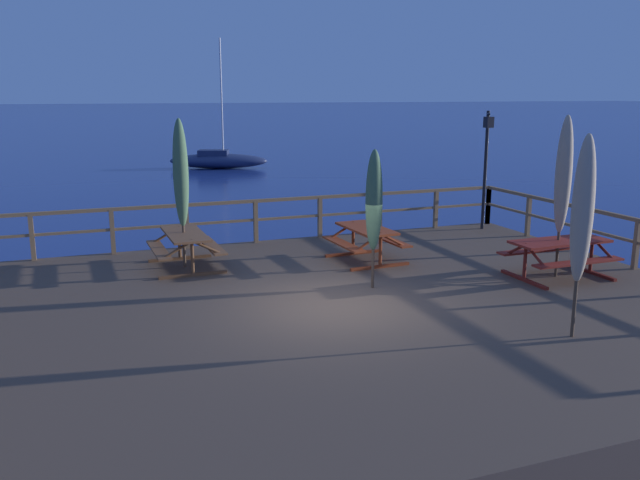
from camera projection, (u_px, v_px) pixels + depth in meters
ground_plane at (336, 351)px, 11.88m from camera, size 600.00×600.00×0.00m
wooden_deck at (336, 328)px, 11.78m from camera, size 13.98×10.95×0.87m
railing_waterside_far at (256, 213)px, 16.39m from camera, size 13.78×0.10×1.09m
railing_side_right at (637, 235)px, 13.90m from camera, size 0.10×10.75×1.09m
picnic_table_mid_centre at (366, 237)px, 14.61m from camera, size 1.47×1.73×0.78m
picnic_table_mid_right at (559, 250)px, 13.33m from camera, size 2.02×1.40×0.78m
picnic_table_mid_left at (185, 242)px, 14.05m from camera, size 1.43×1.87×0.78m
patio_umbrella_short_front at (374, 201)px, 12.34m from camera, size 0.32×0.32×2.65m
patio_umbrella_tall_mid_right at (563, 176)px, 13.03m from camera, size 0.32×0.32×3.25m
patio_umbrella_short_back at (181, 174)px, 13.77m from camera, size 0.32×0.32×3.16m
patio_umbrella_tall_mid_left at (583, 210)px, 9.73m from camera, size 0.32×0.32×3.10m
lamp_post_hooked at (486, 152)px, 17.58m from camera, size 0.44×0.61×3.20m
sailboat_distant at (218, 160)px, 40.58m from camera, size 6.20×3.73×7.72m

